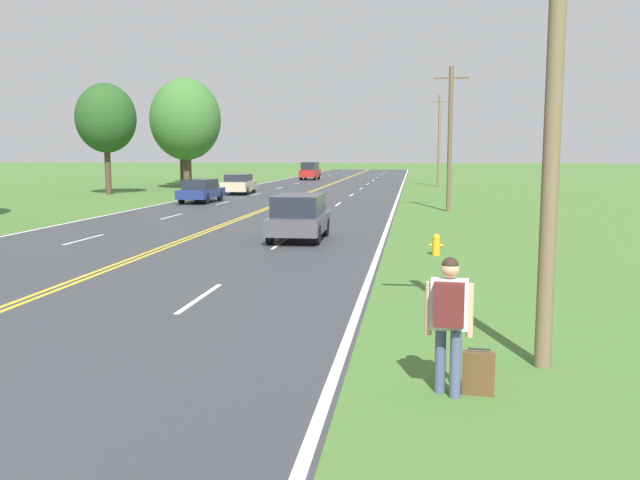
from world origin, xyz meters
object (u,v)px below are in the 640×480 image
car_champagne_sedan_mid_near (239,184)px  tree_left_verge (181,123)px  car_dark_grey_van_nearest (299,216)px  hitchhiker_person (449,312)px  tree_behind_sign (185,120)px  tree_mid_treeline (188,121)px  car_red_suv_mid_far (310,171)px  fire_hydrant (436,244)px  tree_right_cluster (106,118)px  car_dark_blue_sedan_approaching (201,190)px  suitcase (478,373)px

car_champagne_sedan_mid_near → tree_left_verge: bearing=33.5°
car_dark_grey_van_nearest → hitchhiker_person: bearing=15.9°
tree_left_verge → tree_behind_sign: tree_behind_sign is taller
tree_mid_treeline → car_red_suv_mid_far: bearing=44.2°
fire_hydrant → car_dark_grey_van_nearest: 5.66m
tree_mid_treeline → tree_right_cluster: bearing=-90.0°
fire_hydrant → tree_left_verge: tree_left_verge is taller
tree_left_verge → car_dark_blue_sedan_approaching: size_ratio=1.80×
car_champagne_sedan_mid_near → hitchhiker_person: bearing=-164.5°
tree_behind_sign → car_champagne_sedan_mid_near: size_ratio=2.01×
car_dark_blue_sedan_approaching → car_champagne_sedan_mid_near: car_champagne_sedan_mid_near is taller
suitcase → tree_left_verge: (-22.51, 53.03, 5.54)m
hitchhiker_person → suitcase: size_ratio=2.92×
car_dark_grey_van_nearest → car_dark_blue_sedan_approaching: size_ratio=0.88×
tree_left_verge → tree_behind_sign: bearing=-66.6°
tree_mid_treeline → car_dark_blue_sedan_approaching: (9.49, -25.90, -5.48)m
hitchhiker_person → car_dark_blue_sedan_approaching: hitchhiker_person is taller
tree_right_cluster → car_champagne_sedan_mid_near: 10.93m
suitcase → car_dark_blue_sedan_approaching: size_ratio=0.13×
fire_hydrant → tree_mid_treeline: (-23.46, 46.23, 5.92)m
tree_mid_treeline → suitcase: bearing=-68.0°
car_champagne_sedan_mid_near → car_red_suv_mid_far: size_ratio=1.02×
fire_hydrant → car_champagne_sedan_mid_near: bearing=115.3°
car_dark_grey_van_nearest → car_champagne_sedan_mid_near: size_ratio=0.86×
car_dark_blue_sedan_approaching → car_red_suv_mid_far: car_red_suv_mid_far is taller
fire_hydrant → tree_right_cluster: tree_right_cluster is taller
fire_hydrant → tree_right_cluster: (-23.48, 27.54, 5.31)m
car_dark_grey_van_nearest → tree_right_cluster: bearing=-143.3°
tree_mid_treeline → car_red_suv_mid_far: (10.87, 10.56, -5.20)m
car_dark_blue_sedan_approaching → car_champagne_sedan_mid_near: size_ratio=0.98×
tree_left_verge → car_red_suv_mid_far: size_ratio=1.80×
fire_hydrant → tree_left_verge: (-22.35, 40.90, 5.49)m
tree_right_cluster → car_champagne_sedan_mid_near: tree_right_cluster is taller
hitchhiker_person → car_champagne_sedan_mid_near: bearing=22.5°
hitchhiker_person → car_dark_blue_sedan_approaching: bearing=27.2°
tree_right_cluster → car_red_suv_mid_far: bearing=69.6°
car_dark_grey_van_nearest → car_champagne_sedan_mid_near: 27.76m
suitcase → car_champagne_sedan_mid_near: size_ratio=0.13×
tree_mid_treeline → car_red_suv_mid_far: size_ratio=1.90×
hitchhiker_person → tree_mid_treeline: 63.12m
tree_right_cluster → car_dark_blue_sedan_approaching: bearing=-37.2°
tree_behind_sign → tree_mid_treeline: tree_behind_sign is taller
car_dark_blue_sedan_approaching → fire_hydrant: bearing=-144.7°
fire_hydrant → tree_mid_treeline: size_ratio=0.08×
car_dark_grey_van_nearest → car_dark_blue_sedan_approaching: 19.62m
car_dark_grey_van_nearest → tree_mid_treeline: bearing=-157.2°
hitchhiker_person → suitcase: bearing=-70.5°
hitchhiker_person → suitcase: (0.40, 0.11, -0.82)m
tree_left_verge → tree_right_cluster: bearing=-94.8°
hitchhiker_person → tree_mid_treeline: size_ratio=0.21×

